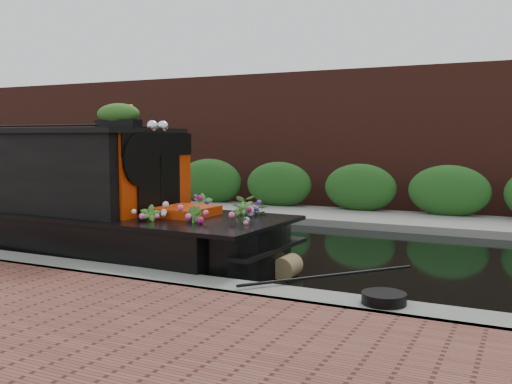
% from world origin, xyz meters
% --- Properties ---
extents(ground, '(80.00, 80.00, 0.00)m').
position_xyz_m(ground, '(0.00, 0.00, 0.00)').
color(ground, black).
rests_on(ground, ground).
extents(near_bank_coping, '(40.00, 0.60, 0.50)m').
position_xyz_m(near_bank_coping, '(0.00, -3.30, 0.00)').
color(near_bank_coping, slate).
rests_on(near_bank_coping, ground).
extents(far_bank_path, '(40.00, 2.40, 0.34)m').
position_xyz_m(far_bank_path, '(0.00, 4.20, 0.00)').
color(far_bank_path, gray).
rests_on(far_bank_path, ground).
extents(far_hedge, '(40.00, 1.10, 2.80)m').
position_xyz_m(far_hedge, '(0.00, 5.10, 0.00)').
color(far_hedge, '#20511B').
rests_on(far_hedge, ground).
extents(far_brick_wall, '(40.00, 1.00, 8.00)m').
position_xyz_m(far_brick_wall, '(0.00, 7.20, 0.00)').
color(far_brick_wall, '#4E231A').
rests_on(far_brick_wall, ground).
extents(rope_fender, '(0.33, 0.42, 0.33)m').
position_xyz_m(rope_fender, '(3.00, -1.76, 0.17)').
color(rope_fender, brown).
rests_on(rope_fender, ground).
extents(coiled_mooring_rope, '(0.49, 0.49, 0.12)m').
position_xyz_m(coiled_mooring_rope, '(4.77, -3.24, 0.31)').
color(coiled_mooring_rope, black).
rests_on(coiled_mooring_rope, near_bank_coping).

